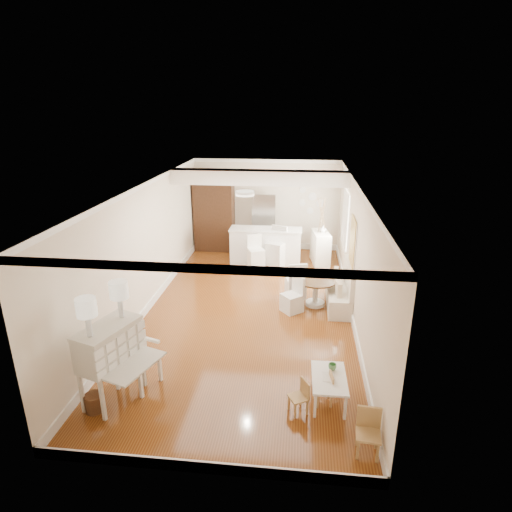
% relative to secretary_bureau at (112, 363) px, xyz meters
% --- Properties ---
extents(room, '(9.00, 9.04, 2.82)m').
position_rel_secretary_bureau_xyz_m(room, '(1.74, 3.54, 1.34)').
color(room, brown).
rests_on(room, ground).
extents(secretary_bureau, '(1.28, 1.29, 1.28)m').
position_rel_secretary_bureau_xyz_m(secretary_bureau, '(0.00, 0.00, 0.00)').
color(secretary_bureau, silver).
rests_on(secretary_bureau, ground).
extents(gustavian_armchair, '(0.79, 0.79, 1.08)m').
position_rel_secretary_bureau_xyz_m(gustavian_armchair, '(0.25, 0.37, -0.10)').
color(gustavian_armchair, white).
rests_on(gustavian_armchair, ground).
extents(wicker_basket, '(0.30, 0.30, 0.28)m').
position_rel_secretary_bureau_xyz_m(wicker_basket, '(-0.19, -0.31, -0.50)').
color(wicker_basket, '#502E19').
rests_on(wicker_basket, ground).
extents(kids_table, '(0.54, 0.88, 0.43)m').
position_rel_secretary_bureau_xyz_m(kids_table, '(3.30, 0.30, -0.42)').
color(kids_table, silver).
rests_on(kids_table, ground).
extents(kids_chair_a, '(0.35, 0.35, 0.53)m').
position_rel_secretary_bureau_xyz_m(kids_chair_a, '(2.84, -0.01, -0.37)').
color(kids_chair_a, tan).
rests_on(kids_chair_a, ground).
extents(kids_chair_b, '(0.29, 0.29, 0.53)m').
position_rel_secretary_bureau_xyz_m(kids_chair_b, '(3.22, 0.23, -0.37)').
color(kids_chair_b, tan).
rests_on(kids_chair_b, ground).
extents(kids_chair_c, '(0.34, 0.34, 0.65)m').
position_rel_secretary_bureau_xyz_m(kids_chair_c, '(3.76, -0.73, -0.31)').
color(kids_chair_c, tan).
rests_on(kids_chair_c, ground).
extents(banquette, '(0.52, 1.60, 0.98)m').
position_rel_secretary_bureau_xyz_m(banquette, '(3.69, 3.72, -0.15)').
color(banquette, silver).
rests_on(banquette, ground).
extents(dining_table, '(1.18, 1.18, 0.64)m').
position_rel_secretary_bureau_xyz_m(dining_table, '(3.17, 3.67, -0.32)').
color(dining_table, '#4B2F18').
rests_on(dining_table, ground).
extents(slip_chair_near, '(0.56, 0.55, 0.81)m').
position_rel_secretary_bureau_xyz_m(slip_chair_near, '(2.65, 3.30, -0.23)').
color(slip_chair_near, white).
rests_on(slip_chair_near, ground).
extents(slip_chair_far, '(0.53, 0.54, 0.90)m').
position_rel_secretary_bureau_xyz_m(slip_chair_far, '(2.71, 4.08, -0.19)').
color(slip_chair_far, white).
rests_on(slip_chair_far, ground).
extents(breakfast_counter, '(2.05, 0.65, 1.03)m').
position_rel_secretary_bureau_xyz_m(breakfast_counter, '(1.80, 6.32, -0.13)').
color(breakfast_counter, white).
rests_on(breakfast_counter, ground).
extents(bar_stool_left, '(0.53, 0.53, 1.01)m').
position_rel_secretary_bureau_xyz_m(bar_stool_left, '(1.60, 5.63, -0.13)').
color(bar_stool_left, white).
rests_on(bar_stool_left, ground).
extents(bar_stool_right, '(0.61, 0.61, 1.17)m').
position_rel_secretary_bureau_xyz_m(bar_stool_right, '(2.12, 6.01, -0.06)').
color(bar_stool_right, silver).
rests_on(bar_stool_right, ground).
extents(pantry_cabinet, '(1.20, 0.60, 2.30)m').
position_rel_secretary_bureau_xyz_m(pantry_cabinet, '(0.10, 7.40, 0.51)').
color(pantry_cabinet, '#381E11').
rests_on(pantry_cabinet, ground).
extents(fridge, '(0.75, 0.65, 1.80)m').
position_rel_secretary_bureau_xyz_m(fridge, '(2.00, 7.37, 0.26)').
color(fridge, silver).
rests_on(fridge, ground).
extents(sideboard, '(0.57, 1.02, 0.92)m').
position_rel_secretary_bureau_xyz_m(sideboard, '(3.37, 6.49, -0.18)').
color(sideboard, white).
rests_on(sideboard, ground).
extents(pencil_cup, '(0.16, 0.16, 0.10)m').
position_rel_secretary_bureau_xyz_m(pencil_cup, '(3.36, 0.50, -0.16)').
color(pencil_cup, '#60A564').
rests_on(pencil_cup, kids_table).
extents(branch_vase, '(0.19, 0.19, 0.20)m').
position_rel_secretary_bureau_xyz_m(branch_vase, '(3.42, 6.51, 0.38)').
color(branch_vase, silver).
rests_on(branch_vase, sideboard).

